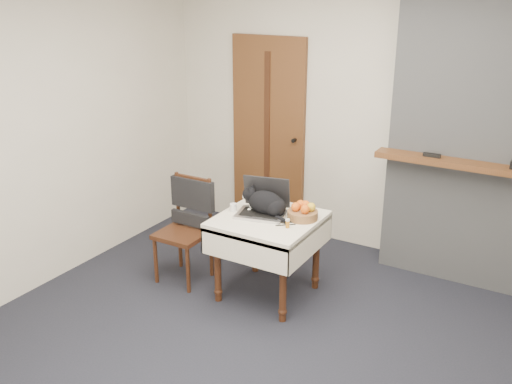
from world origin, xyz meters
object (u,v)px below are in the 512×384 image
at_px(fruit_basket, 303,212).
at_px(laptop, 263,205).
at_px(pill_bottle, 288,223).
at_px(side_table, 268,230).
at_px(chair, 188,214).
at_px(cream_jar, 233,207).
at_px(cat, 267,203).
at_px(door, 268,135).

bearing_deg(fruit_basket, laptop, -170.16).
xyz_separation_m(laptop, pill_bottle, (0.31, -0.16, -0.03)).
relative_size(side_table, chair, 0.85).
bearing_deg(cream_jar, pill_bottle, -7.86).
xyz_separation_m(side_table, pill_bottle, (0.23, -0.10, 0.15)).
bearing_deg(cream_jar, cat, 15.51).
bearing_deg(cat, chair, -171.63).
height_order(pill_bottle, chair, chair).
bearing_deg(side_table, laptop, 143.93).
distance_m(door, chair, 1.40).
bearing_deg(cat, cream_jar, -163.68).
distance_m(cat, fruit_basket, 0.30).
bearing_deg(door, side_table, -60.60).
distance_m(pill_bottle, chair, 1.01).
xyz_separation_m(pill_bottle, chair, (-1.00, 0.05, -0.15)).
bearing_deg(cat, door, 119.58).
bearing_deg(chair, side_table, 3.49).
distance_m(door, cat, 1.43).
distance_m(cat, cream_jar, 0.29).
bearing_deg(door, cat, -61.22).
xyz_separation_m(side_table, laptop, (-0.08, 0.06, 0.18)).
bearing_deg(fruit_basket, pill_bottle, -95.70).
distance_m(cream_jar, chair, 0.48).
height_order(laptop, cat, laptop).
height_order(cat, pill_bottle, cat).
bearing_deg(cat, side_table, -45.72).
relative_size(side_table, pill_bottle, 10.89).
bearing_deg(pill_bottle, chair, 176.89).
distance_m(door, cream_jar, 1.40).
bearing_deg(pill_bottle, cream_jar, 172.14).
relative_size(door, cat, 4.30).
height_order(side_table, chair, chair).
bearing_deg(laptop, pill_bottle, -40.78).
distance_m(laptop, cream_jar, 0.25).
xyz_separation_m(door, fruit_basket, (0.98, -1.17, -0.24)).
distance_m(laptop, cat, 0.05).
bearing_deg(laptop, door, 104.79).
bearing_deg(side_table, chair, -176.20).
height_order(door, laptop, door).
xyz_separation_m(door, chair, (-0.04, -1.34, -0.42)).
bearing_deg(cream_jar, fruit_basket, 14.46).
bearing_deg(side_table, door, 119.40).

